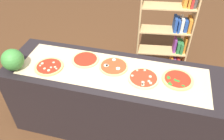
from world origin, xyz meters
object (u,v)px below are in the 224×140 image
at_px(pizza_mozzarella_2, 114,66).
at_px(pizza_spinach_4, 177,79).
at_px(pizza_mushroom_0, 49,67).
at_px(bookshelf, 171,32).
at_px(pizza_mushroom_3, 143,78).
at_px(watermelon, 13,60).
at_px(pizza_plain_1, 85,59).

xyz_separation_m(pizza_mozzarella_2, pizza_spinach_4, (0.65, -0.04, 0.00)).
xyz_separation_m(pizza_mushroom_0, pizza_mozzarella_2, (0.65, 0.17, 0.00)).
relative_size(pizza_mozzarella_2, bookshelf, 0.20).
height_order(pizza_mozzarella_2, pizza_mushroom_3, pizza_mushroom_3).
height_order(pizza_mushroom_0, pizza_spinach_4, pizza_spinach_4).
bearing_deg(pizza_mushroom_0, watermelon, -163.47).
xyz_separation_m(pizza_plain_1, pizza_mushroom_3, (0.65, -0.15, 0.00)).
height_order(pizza_mushroom_3, pizza_spinach_4, pizza_mushroom_3).
bearing_deg(watermelon, pizza_mushroom_0, 16.53).
distance_m(pizza_mozzarella_2, pizza_mushroom_3, 0.34).
height_order(pizza_mushroom_3, bookshelf, bookshelf).
bearing_deg(pizza_mushroom_3, pizza_plain_1, 167.03).
bearing_deg(pizza_plain_1, bookshelf, 52.41).
distance_m(pizza_plain_1, pizza_mushroom_3, 0.67).
xyz_separation_m(pizza_plain_1, pizza_mozzarella_2, (0.33, -0.04, 0.00)).
bearing_deg(watermelon, bookshelf, 43.43).
xyz_separation_m(pizza_mushroom_3, watermelon, (-1.31, -0.16, 0.10)).
bearing_deg(pizza_mozzarella_2, pizza_mushroom_0, -165.49).
distance_m(pizza_plain_1, pizza_mozzarella_2, 0.33).
distance_m(pizza_mushroom_3, watermelon, 1.32).
xyz_separation_m(pizza_mozzarella_2, bookshelf, (0.57, 1.20, -0.21)).
height_order(pizza_mushroom_0, pizza_plain_1, pizza_mushroom_0).
height_order(pizza_mozzarella_2, pizza_spinach_4, pizza_spinach_4).
distance_m(pizza_plain_1, bookshelf, 1.48).
bearing_deg(pizza_mozzarella_2, pizza_plain_1, 172.78).
xyz_separation_m(pizza_mozzarella_2, watermelon, (-0.98, -0.27, 0.10)).
relative_size(pizza_mushroom_0, pizza_mozzarella_2, 0.99).
xyz_separation_m(watermelon, bookshelf, (1.55, 1.47, -0.31)).
distance_m(pizza_mushroom_0, pizza_plain_1, 0.39).
relative_size(pizza_spinach_4, watermelon, 1.36).
relative_size(pizza_mushroom_3, pizza_spinach_4, 0.99).
xyz_separation_m(pizza_mushroom_0, pizza_spinach_4, (1.30, 0.13, 0.00)).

